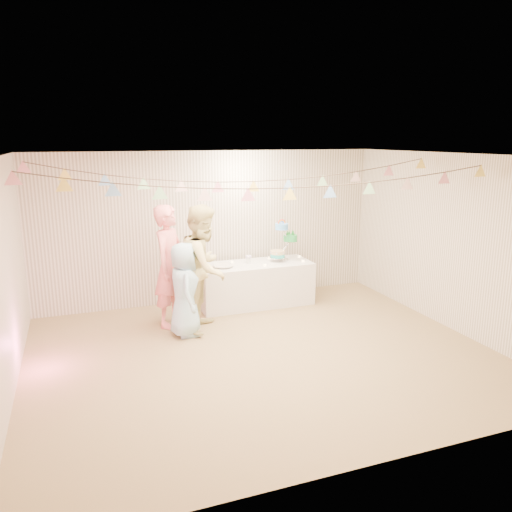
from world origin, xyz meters
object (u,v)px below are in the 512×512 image
object	(u,v)px
table	(255,284)
person_adult_b	(204,268)
person_child	(185,290)
person_adult_a	(170,266)
cake_stand	(284,240)

from	to	relation	value
table	person_adult_b	xyz separation A→B (m)	(-1.08, -0.78, 0.58)
person_child	person_adult_b	bearing A→B (deg)	-58.01
person_adult_a	person_adult_b	distance (m)	0.54
table	person_child	world-z (taller)	person_child
table	cake_stand	bearing A→B (deg)	5.19
table	person_adult_a	distance (m)	1.69
person_adult_a	person_child	xyz separation A→B (m)	(0.11, -0.49, -0.24)
table	person_child	distance (m)	1.74
person_adult_a	person_adult_b	xyz separation A→B (m)	(0.44, -0.31, 0.01)
person_adult_a	person_child	size ratio (longest dim) A/B	1.35
table	person_adult_a	bearing A→B (deg)	-163.20
table	person_child	bearing A→B (deg)	-146.29
person_adult_b	person_child	size ratio (longest dim) A/B	1.36
cake_stand	person_adult_a	size ratio (longest dim) A/B	0.36
person_adult_a	person_child	distance (m)	0.55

